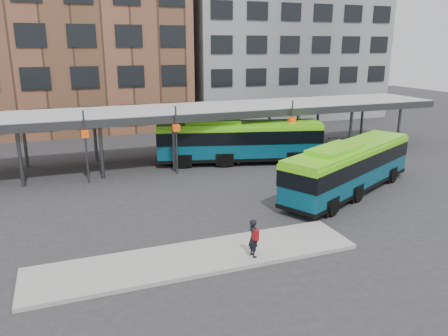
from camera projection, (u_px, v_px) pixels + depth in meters
ground at (280, 217)px, 23.07m from camera, size 120.00×120.00×0.00m
boarding_island at (197, 258)px, 18.48m from camera, size 14.00×3.00×0.18m
canopy at (203, 111)px, 33.58m from camera, size 40.00×6.53×4.80m
building_brick at (55, 23)px, 45.50m from camera, size 26.00×14.00×22.00m
building_grey at (277, 35)px, 54.58m from camera, size 24.00×14.00×20.00m
bus_front at (349, 166)px, 26.44m from camera, size 11.57×7.52×3.23m
bus_rear at (238, 140)px, 33.31m from camera, size 12.69×5.74×3.43m
pedestrian at (254, 238)px, 18.22m from camera, size 0.42×0.65×1.67m
bike_rack at (342, 144)px, 37.90m from camera, size 4.18×1.39×1.08m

